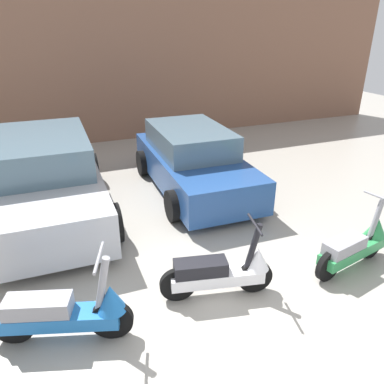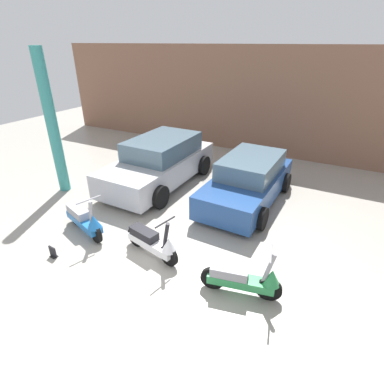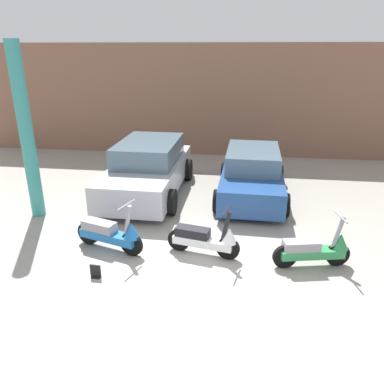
% 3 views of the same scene
% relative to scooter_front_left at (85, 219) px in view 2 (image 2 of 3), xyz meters
% --- Properties ---
extents(ground_plane, '(28.00, 28.00, 0.00)m').
position_rel_scooter_front_left_xyz_m(ground_plane, '(1.84, -1.05, -0.39)').
color(ground_plane, '#9E998E').
extents(wall_back, '(19.60, 0.12, 4.12)m').
position_rel_scooter_front_left_xyz_m(wall_back, '(1.84, 7.76, 1.66)').
color(wall_back, '#845B47').
rests_on(wall_back, ground_plane).
extents(scooter_front_left, '(1.54, 0.77, 1.11)m').
position_rel_scooter_front_left_xyz_m(scooter_front_left, '(0.00, 0.00, 0.00)').
color(scooter_front_left, black).
rests_on(scooter_front_left, ground_plane).
extents(scooter_front_right, '(1.49, 0.64, 1.05)m').
position_rel_scooter_front_left_xyz_m(scooter_front_right, '(1.94, 0.05, -0.02)').
color(scooter_front_right, black).
rests_on(scooter_front_right, ground_plane).
extents(scooter_front_center, '(1.48, 0.62, 1.04)m').
position_rel_scooter_front_left_xyz_m(scooter_front_center, '(4.03, -0.09, -0.02)').
color(scooter_front_center, black).
rests_on(scooter_front_center, ground_plane).
extents(car_rear_left, '(2.16, 4.38, 1.48)m').
position_rel_scooter_front_left_xyz_m(car_rear_left, '(-0.04, 3.35, 0.31)').
color(car_rear_left, '#B7B7BC').
rests_on(car_rear_left, ground_plane).
extents(car_rear_center, '(1.96, 3.91, 1.31)m').
position_rel_scooter_front_left_xyz_m(car_rear_center, '(2.90, 3.47, 0.23)').
color(car_rear_center, navy).
rests_on(car_rear_center, ground_plane).
extents(placard_near_left_scooter, '(0.20, 0.13, 0.26)m').
position_rel_scooter_front_left_xyz_m(placard_near_left_scooter, '(0.02, -1.00, -0.28)').
color(placard_near_left_scooter, black).
rests_on(placard_near_left_scooter, ground_plane).
extents(support_column_side, '(0.32, 0.32, 4.12)m').
position_rel_scooter_front_left_xyz_m(support_column_side, '(-2.43, 1.48, 1.66)').
color(support_column_side, teal).
rests_on(support_column_side, ground_plane).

